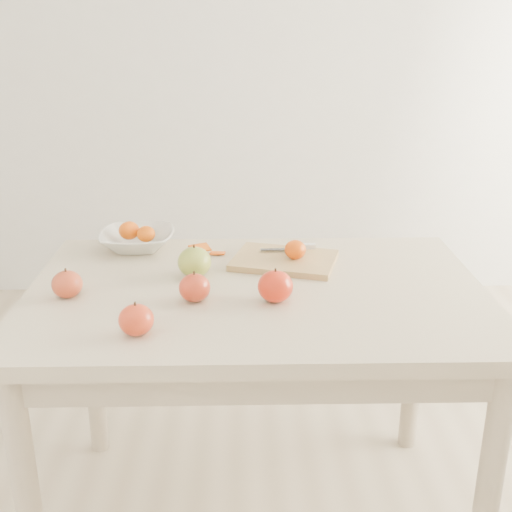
{
  "coord_description": "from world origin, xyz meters",
  "views": [
    {
      "loc": [
        -0.03,
        -1.55,
        1.41
      ],
      "look_at": [
        0.0,
        0.05,
        0.82
      ],
      "focal_mm": 45.0,
      "sensor_mm": 36.0,
      "label": 1
    }
  ],
  "objects": [
    {
      "name": "cutting_board",
      "position": [
        0.08,
        0.18,
        0.76
      ],
      "size": [
        0.33,
        0.28,
        0.02
      ],
      "primitive_type": "cube",
      "rotation": [
        0.0,
        0.0,
        -0.28
      ],
      "color": "tan",
      "rests_on": "table"
    },
    {
      "name": "fruit_bowl",
      "position": [
        -0.36,
        0.31,
        0.78
      ],
      "size": [
        0.23,
        0.23,
        0.06
      ],
      "primitive_type": "imported",
      "color": "silver",
      "rests_on": "table"
    },
    {
      "name": "board_tangerine",
      "position": [
        0.11,
        0.17,
        0.8
      ],
      "size": [
        0.06,
        0.06,
        0.05
      ],
      "primitive_type": "ellipsoid",
      "color": "#D64407",
      "rests_on": "cutting_board"
    },
    {
      "name": "apple_green",
      "position": [
        -0.17,
        0.08,
        0.79
      ],
      "size": [
        0.09,
        0.09,
        0.08
      ],
      "primitive_type": "ellipsoid",
      "color": "olive",
      "rests_on": "table"
    },
    {
      "name": "apple_red_c",
      "position": [
        -0.27,
        -0.26,
        0.79
      ],
      "size": [
        0.08,
        0.08,
        0.07
      ],
      "primitive_type": "ellipsoid",
      "color": "#A11016",
      "rests_on": "table"
    },
    {
      "name": "apple_red_d",
      "position": [
        -0.48,
        -0.05,
        0.79
      ],
      "size": [
        0.08,
        0.08,
        0.07
      ],
      "primitive_type": "ellipsoid",
      "color": "maroon",
      "rests_on": "table"
    },
    {
      "name": "orange_peel_b",
      "position": [
        -0.11,
        0.25,
        0.75
      ],
      "size": [
        0.05,
        0.04,
        0.01
      ],
      "primitive_type": "cube",
      "rotation": [
        -0.14,
        0.0,
        -0.08
      ],
      "color": "#ED5810",
      "rests_on": "table"
    },
    {
      "name": "apple_red_b",
      "position": [
        -0.16,
        -0.08,
        0.79
      ],
      "size": [
        0.08,
        0.08,
        0.07
      ],
      "primitive_type": "ellipsoid",
      "color": "#950508",
      "rests_on": "table"
    },
    {
      "name": "apple_red_e",
      "position": [
        0.05,
        -0.09,
        0.79
      ],
      "size": [
        0.09,
        0.09,
        0.08
      ],
      "primitive_type": "ellipsoid",
      "color": "#A70507",
      "rests_on": "table"
    },
    {
      "name": "orange_peel_a",
      "position": [
        -0.17,
        0.3,
        0.75
      ],
      "size": [
        0.07,
        0.07,
        0.01
      ],
      "primitive_type": "cube",
      "rotation": [
        0.21,
        0.0,
        0.43
      ],
      "color": "#CA520E",
      "rests_on": "table"
    },
    {
      "name": "paring_knife",
      "position": [
        0.13,
        0.25,
        0.78
      ],
      "size": [
        0.17,
        0.05,
        0.01
      ],
      "color": "white",
      "rests_on": "cutting_board"
    },
    {
      "name": "bowl_tangerine_near",
      "position": [
        -0.38,
        0.32,
        0.81
      ],
      "size": [
        0.06,
        0.06,
        0.06
      ],
      "primitive_type": "ellipsoid",
      "color": "#CA4E07",
      "rests_on": "fruit_bowl"
    },
    {
      "name": "table",
      "position": [
        0.0,
        0.0,
        0.65
      ],
      "size": [
        1.2,
        0.8,
        0.75
      ],
      "color": "beige",
      "rests_on": "ground"
    },
    {
      "name": "bowl_tangerine_far",
      "position": [
        -0.33,
        0.3,
        0.8
      ],
      "size": [
        0.06,
        0.06,
        0.05
      ],
      "primitive_type": "ellipsoid",
      "color": "#DA5F07",
      "rests_on": "fruit_bowl"
    }
  ]
}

